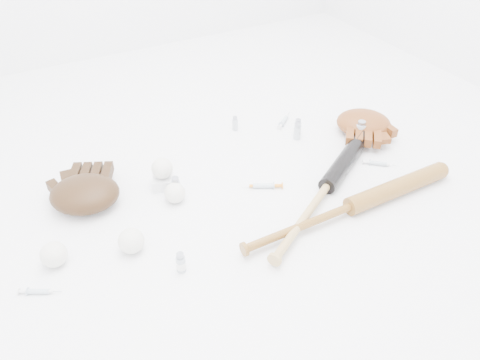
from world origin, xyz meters
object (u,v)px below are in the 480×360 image
bat_wood (351,206)px  glove_dark (85,194)px  bat_dark (327,185)px  pedestal (164,181)px

bat_wood → glove_dark: bearing=148.4°
bat_dark → glove_dark: (-0.77, 0.35, 0.02)m
bat_wood → pedestal: bat_wood is taller
bat_dark → glove_dark: 0.85m
bat_dark → pedestal: bat_dark is taller
bat_wood → pedestal: 0.67m
bat_wood → pedestal: (-0.50, 0.45, -0.01)m
glove_dark → pedestal: bearing=18.9°
bat_wood → glove_dark: size_ratio=3.15×
glove_dark → bat_dark: bearing=1.3°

